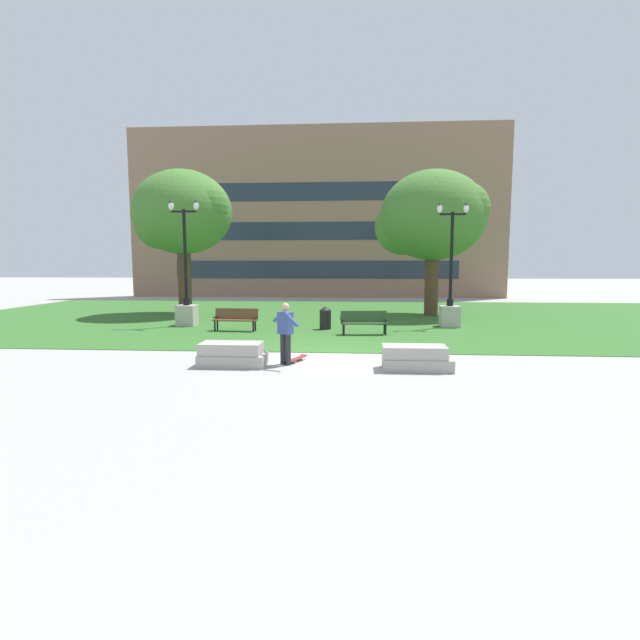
{
  "coord_description": "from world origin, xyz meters",
  "views": [
    {
      "loc": [
        0.85,
        -15.23,
        2.83
      ],
      "look_at": [
        -0.17,
        -1.4,
        1.2
      ],
      "focal_mm": 28.0,
      "sensor_mm": 36.0,
      "label": 1
    }
  ],
  "objects_px": {
    "park_bench_near_right": "(364,321)",
    "trash_bin": "(325,318)",
    "concrete_block_left": "(416,358)",
    "skateboard": "(296,359)",
    "person_skateboarder": "(285,330)",
    "lamp_post_right": "(450,302)",
    "concrete_block_center": "(232,355)",
    "lamp_post_left": "(187,301)",
    "park_bench_near_left": "(236,318)"
  },
  "relations": [
    {
      "from": "concrete_block_center",
      "to": "park_bench_near_right",
      "type": "height_order",
      "value": "park_bench_near_right"
    },
    {
      "from": "concrete_block_left",
      "to": "park_bench_near_left",
      "type": "relative_size",
      "value": 0.99
    },
    {
      "from": "person_skateboarder",
      "to": "park_bench_near_left",
      "type": "height_order",
      "value": "person_skateboarder"
    },
    {
      "from": "person_skateboarder",
      "to": "park_bench_near_left",
      "type": "relative_size",
      "value": 0.94
    },
    {
      "from": "skateboard",
      "to": "lamp_post_left",
      "type": "height_order",
      "value": "lamp_post_left"
    },
    {
      "from": "concrete_block_center",
      "to": "person_skateboarder",
      "type": "bearing_deg",
      "value": 10.35
    },
    {
      "from": "skateboard",
      "to": "lamp_post_right",
      "type": "distance_m",
      "value": 9.87
    },
    {
      "from": "lamp_post_left",
      "to": "person_skateboarder",
      "type": "bearing_deg",
      "value": -55.2
    },
    {
      "from": "concrete_block_left",
      "to": "lamp_post_left",
      "type": "bearing_deg",
      "value": 137.25
    },
    {
      "from": "park_bench_near_left",
      "to": "skateboard",
      "type": "bearing_deg",
      "value": -62.07
    },
    {
      "from": "person_skateboarder",
      "to": "lamp_post_right",
      "type": "xyz_separation_m",
      "value": [
        5.96,
        8.38,
        0.11
      ]
    },
    {
      "from": "park_bench_near_left",
      "to": "concrete_block_center",
      "type": "bearing_deg",
      "value": -77.07
    },
    {
      "from": "person_skateboarder",
      "to": "park_bench_near_left",
      "type": "xyz_separation_m",
      "value": [
        -2.97,
        6.46,
        -0.44
      ]
    },
    {
      "from": "lamp_post_left",
      "to": "skateboard",
      "type": "bearing_deg",
      "value": -52.63
    },
    {
      "from": "person_skateboarder",
      "to": "concrete_block_left",
      "type": "bearing_deg",
      "value": -6.42
    },
    {
      "from": "concrete_block_left",
      "to": "skateboard",
      "type": "distance_m",
      "value": 3.37
    },
    {
      "from": "concrete_block_left",
      "to": "lamp_post_right",
      "type": "relative_size",
      "value": 0.34
    },
    {
      "from": "person_skateboarder",
      "to": "trash_bin",
      "type": "relative_size",
      "value": 1.78
    },
    {
      "from": "skateboard",
      "to": "lamp_post_right",
      "type": "bearing_deg",
      "value": 54.36
    },
    {
      "from": "lamp_post_right",
      "to": "concrete_block_center",
      "type": "bearing_deg",
      "value": -130.52
    },
    {
      "from": "trash_bin",
      "to": "concrete_block_center",
      "type": "bearing_deg",
      "value": -105.53
    },
    {
      "from": "skateboard",
      "to": "park_bench_near_right",
      "type": "bearing_deg",
      "value": 69.74
    },
    {
      "from": "skateboard",
      "to": "lamp_post_right",
      "type": "relative_size",
      "value": 0.19
    },
    {
      "from": "lamp_post_left",
      "to": "trash_bin",
      "type": "xyz_separation_m",
      "value": [
        6.17,
        -0.75,
        -0.61
      ]
    },
    {
      "from": "park_bench_near_left",
      "to": "lamp_post_right",
      "type": "distance_m",
      "value": 9.15
    },
    {
      "from": "lamp_post_right",
      "to": "trash_bin",
      "type": "relative_size",
      "value": 5.52
    },
    {
      "from": "concrete_block_left",
      "to": "skateboard",
      "type": "height_order",
      "value": "concrete_block_left"
    },
    {
      "from": "park_bench_near_left",
      "to": "park_bench_near_right",
      "type": "height_order",
      "value": "same"
    },
    {
      "from": "lamp_post_left",
      "to": "lamp_post_right",
      "type": "distance_m",
      "value": 11.49
    },
    {
      "from": "concrete_block_center",
      "to": "trash_bin",
      "type": "bearing_deg",
      "value": 74.47
    },
    {
      "from": "lamp_post_right",
      "to": "person_skateboarder",
      "type": "bearing_deg",
      "value": -125.41
    },
    {
      "from": "concrete_block_center",
      "to": "lamp_post_left",
      "type": "distance_m",
      "value": 9.21
    },
    {
      "from": "lamp_post_left",
      "to": "lamp_post_right",
      "type": "relative_size",
      "value": 1.03
    },
    {
      "from": "person_skateboarder",
      "to": "lamp_post_right",
      "type": "height_order",
      "value": "lamp_post_right"
    },
    {
      "from": "concrete_block_left",
      "to": "park_bench_near_left",
      "type": "xyz_separation_m",
      "value": [
        -6.47,
        6.85,
        0.23
      ]
    },
    {
      "from": "concrete_block_center",
      "to": "skateboard",
      "type": "relative_size",
      "value": 1.76
    },
    {
      "from": "concrete_block_center",
      "to": "concrete_block_left",
      "type": "relative_size",
      "value": 0.99
    },
    {
      "from": "park_bench_near_right",
      "to": "trash_bin",
      "type": "bearing_deg",
      "value": 138.87
    },
    {
      "from": "concrete_block_center",
      "to": "trash_bin",
      "type": "xyz_separation_m",
      "value": [
        2.07,
        7.46,
        0.2
      ]
    },
    {
      "from": "trash_bin",
      "to": "skateboard",
      "type": "bearing_deg",
      "value": -93.41
    },
    {
      "from": "skateboard",
      "to": "lamp_post_left",
      "type": "xyz_separation_m",
      "value": [
        -5.76,
        7.54,
        1.03
      ]
    },
    {
      "from": "concrete_block_center",
      "to": "lamp_post_left",
      "type": "bearing_deg",
      "value": 116.51
    },
    {
      "from": "park_bench_near_right",
      "to": "lamp_post_left",
      "type": "bearing_deg",
      "value": 164.58
    },
    {
      "from": "concrete_block_left",
      "to": "lamp_post_left",
      "type": "distance_m",
      "value": 12.31
    },
    {
      "from": "park_bench_near_left",
      "to": "lamp_post_right",
      "type": "height_order",
      "value": "lamp_post_right"
    },
    {
      "from": "skateboard",
      "to": "trash_bin",
      "type": "bearing_deg",
      "value": 86.59
    },
    {
      "from": "person_skateboarder",
      "to": "park_bench_near_right",
      "type": "distance_m",
      "value": 6.24
    },
    {
      "from": "lamp_post_left",
      "to": "trash_bin",
      "type": "distance_m",
      "value": 6.24
    },
    {
      "from": "concrete_block_left",
      "to": "skateboard",
      "type": "bearing_deg",
      "value": 166.25
    },
    {
      "from": "park_bench_near_right",
      "to": "lamp_post_right",
      "type": "bearing_deg",
      "value": 34.66
    }
  ]
}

